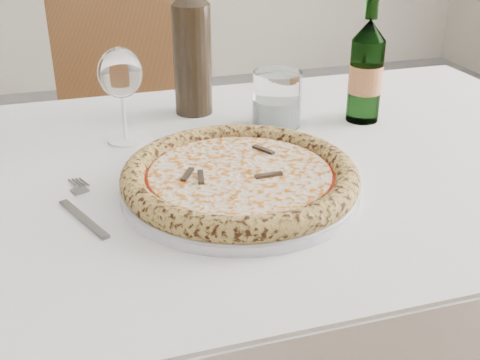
% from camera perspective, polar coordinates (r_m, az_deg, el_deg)
% --- Properties ---
extents(dining_table, '(1.37, 0.81, 0.76)m').
position_cam_1_polar(dining_table, '(1.00, -1.65, -3.45)').
color(dining_table, brown).
rests_on(dining_table, floor).
extents(chair_far, '(0.47, 0.47, 0.93)m').
position_cam_1_polar(chair_far, '(1.76, -10.44, 5.15)').
color(chair_far, brown).
rests_on(chair_far, floor).
extents(plate, '(0.34, 0.34, 0.02)m').
position_cam_1_polar(plate, '(0.86, 0.00, -0.67)').
color(plate, silver).
rests_on(plate, dining_table).
extents(pizza, '(0.34, 0.34, 0.04)m').
position_cam_1_polar(pizza, '(0.85, -0.00, 0.39)').
color(pizza, gold).
rests_on(pizza, plate).
extents(fork, '(0.06, 0.18, 0.00)m').
position_cam_1_polar(fork, '(0.85, -14.74, -2.66)').
color(fork, slate).
rests_on(fork, dining_table).
extents(wine_glass, '(0.07, 0.07, 0.16)m').
position_cam_1_polar(wine_glass, '(1.02, -11.28, 9.70)').
color(wine_glass, white).
rests_on(wine_glass, dining_table).
extents(tumbler, '(0.09, 0.09, 0.10)m').
position_cam_1_polar(tumbler, '(1.10, 3.51, 7.35)').
color(tumbler, white).
rests_on(tumbler, dining_table).
extents(beer_bottle, '(0.06, 0.06, 0.23)m').
position_cam_1_polar(beer_bottle, '(1.13, 11.86, 10.07)').
color(beer_bottle, '#3F6B3B').
rests_on(beer_bottle, dining_table).
extents(wine_bottle, '(0.07, 0.07, 0.29)m').
position_cam_1_polar(wine_bottle, '(1.15, -4.57, 12.34)').
color(wine_bottle, black).
rests_on(wine_bottle, dining_table).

